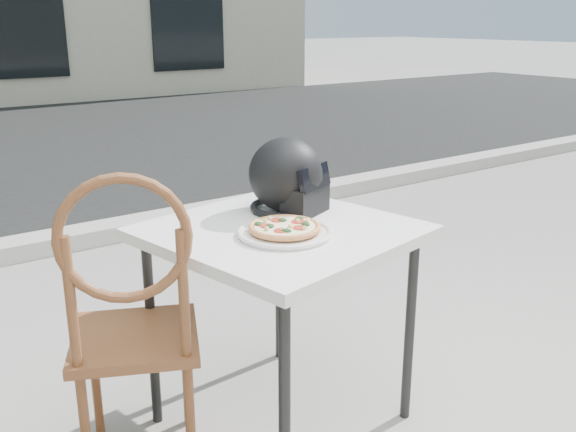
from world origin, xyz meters
TOP-DOWN VIEW (x-y plane):
  - curb at (0.00, 3.00)m, footprint 30.00×0.25m
  - cafe_table_main at (0.01, 0.50)m, footprint 0.99×0.99m
  - plate at (-0.03, 0.41)m, footprint 0.35×0.35m
  - pizza at (-0.03, 0.42)m, footprint 0.28×0.28m
  - helmet at (0.15, 0.65)m, footprint 0.37×0.38m
  - cafe_chair_main at (-0.56, 0.53)m, footprint 0.56×0.56m

SIDE VIEW (x-z plane):
  - curb at x=0.00m, z-range 0.00..0.12m
  - cafe_chair_main at x=-0.56m, z-range 0.06..1.17m
  - cafe_table_main at x=0.01m, z-range 0.33..1.13m
  - plate at x=-0.03m, z-range 0.80..0.82m
  - pizza at x=-0.03m, z-range 0.82..0.85m
  - helmet at x=0.15m, z-range 0.79..1.08m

